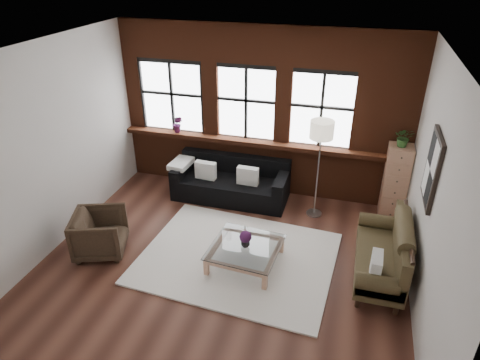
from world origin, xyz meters
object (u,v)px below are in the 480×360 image
(vase, at_px, (245,243))
(floor_lamp, at_px, (318,166))
(coffee_table, at_px, (245,255))
(dark_sofa, at_px, (231,180))
(armchair, at_px, (100,233))
(drawer_chest, at_px, (395,181))
(vintage_settee, at_px, (381,251))

(vase, xyz_separation_m, floor_lamp, (0.84, 1.72, 0.58))
(coffee_table, xyz_separation_m, vase, (0.00, 0.00, 0.24))
(dark_sofa, bearing_deg, armchair, -124.23)
(armchair, height_order, floor_lamp, floor_lamp)
(vase, relative_size, drawer_chest, 0.11)
(vintage_settee, xyz_separation_m, vase, (-1.95, -0.28, -0.05))
(coffee_table, height_order, vase, vase)
(vintage_settee, xyz_separation_m, drawer_chest, (0.23, 1.83, 0.22))
(dark_sofa, relative_size, vase, 15.19)
(dark_sofa, height_order, drawer_chest, drawer_chest)
(dark_sofa, xyz_separation_m, drawer_chest, (2.98, 0.25, 0.28))
(vase, bearing_deg, coffee_table, -90.00)
(vintage_settee, height_order, vase, vintage_settee)
(dark_sofa, height_order, armchair, dark_sofa)
(dark_sofa, height_order, coffee_table, dark_sofa)
(vase, relative_size, floor_lamp, 0.07)
(dark_sofa, xyz_separation_m, coffee_table, (0.80, -1.87, -0.23))
(armchair, relative_size, floor_lamp, 0.40)
(dark_sofa, distance_m, coffee_table, 2.04)
(coffee_table, height_order, drawer_chest, drawer_chest)
(coffee_table, bearing_deg, vintage_settee, 8.21)
(dark_sofa, relative_size, armchair, 2.80)
(armchair, height_order, vase, armchair)
(vintage_settee, bearing_deg, floor_lamp, 127.76)
(dark_sofa, relative_size, drawer_chest, 1.62)
(vintage_settee, relative_size, drawer_chest, 1.26)
(floor_lamp, bearing_deg, drawer_chest, 16.68)
(vintage_settee, distance_m, coffee_table, 2.00)
(vintage_settee, bearing_deg, dark_sofa, 150.09)
(vintage_settee, bearing_deg, coffee_table, -171.79)
(armchair, relative_size, vase, 5.42)
(coffee_table, height_order, floor_lamp, floor_lamp)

